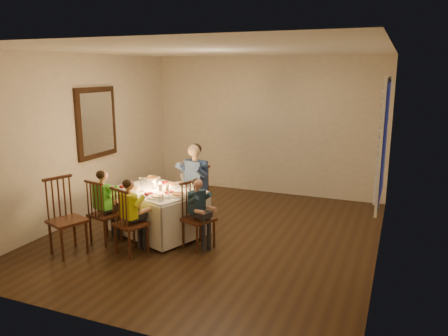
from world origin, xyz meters
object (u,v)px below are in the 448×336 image
at_px(child_yellow, 132,253).
at_px(adult, 195,221).
at_px(chair_near_left, 107,242).
at_px(chair_end, 199,247).
at_px(child_teal, 199,247).
at_px(chair_near_right, 132,253).
at_px(serving_bowl, 152,179).
at_px(dining_table, 157,202).
at_px(child_green, 107,242).
at_px(chair_adult, 195,221).
at_px(chair_extra, 70,253).

bearing_deg(child_yellow, adult, -78.79).
distance_m(chair_near_left, adult, 1.46).
relative_size(chair_end, child_teal, 0.94).
relative_size(chair_near_right, serving_bowl, 4.00).
xyz_separation_m(dining_table, child_green, (-0.50, -0.57, -0.47)).
bearing_deg(serving_bowl, child_green, -100.56).
height_order(chair_near_left, child_green, child_green).
bearing_deg(adult, chair_adult, 0.00).
relative_size(chair_adult, child_teal, 0.94).
distance_m(chair_near_left, child_yellow, 0.58).
relative_size(chair_end, adult, 0.73).
distance_m(chair_end, adult, 1.05).
distance_m(chair_end, child_teal, 0.00).
relative_size(chair_near_left, chair_extra, 0.89).
relative_size(adult, child_teal, 1.30).
bearing_deg(chair_extra, adult, -8.21).
relative_size(dining_table, chair_end, 1.68).
bearing_deg(child_yellow, chair_near_right, -0.00).
bearing_deg(adult, chair_extra, -103.22).
distance_m(chair_near_right, chair_end, 0.88).
bearing_deg(chair_extra, chair_near_right, -45.64).
bearing_deg(serving_bowl, chair_near_right, -72.18).
distance_m(chair_extra, child_green, 0.55).
height_order(child_yellow, child_teal, child_yellow).
height_order(adult, child_yellow, adult).
relative_size(chair_near_left, child_teal, 0.94).
relative_size(chair_near_right, chair_extra, 0.89).
xyz_separation_m(chair_near_right, chair_end, (0.73, 0.50, 0.00)).
xyz_separation_m(chair_adult, chair_near_left, (-0.77, -1.24, 0.00)).
bearing_deg(serving_bowl, chair_extra, -104.34).
xyz_separation_m(dining_table, adult, (0.27, 0.67, -0.47)).
relative_size(chair_near_right, child_teal, 0.94).
bearing_deg(child_green, chair_extra, 81.66).
height_order(chair_near_right, adult, adult).
distance_m(chair_extra, serving_bowl, 1.67).
xyz_separation_m(chair_near_left, child_green, (0.00, 0.00, 0.00)).
distance_m(adult, serving_bowl, 0.95).
xyz_separation_m(chair_end, serving_bowl, (-1.10, 0.65, 0.69)).
xyz_separation_m(adult, serving_bowl, (-0.59, -0.27, 0.69)).
bearing_deg(chair_adult, chair_extra, -103.22).
distance_m(chair_near_right, adult, 1.44).
relative_size(dining_table, adult, 1.22).
relative_size(chair_end, serving_bowl, 4.00).
bearing_deg(chair_near_left, adult, -109.07).
height_order(adult, serving_bowl, serving_bowl).
bearing_deg(child_green, chair_near_right, 174.10).
distance_m(dining_table, child_green, 0.89).
relative_size(child_teal, serving_bowl, 4.23).
bearing_deg(chair_end, serving_bowl, 82.66).
bearing_deg(dining_table, child_teal, 2.03).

